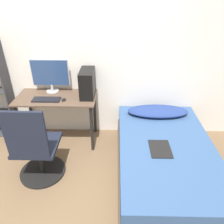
# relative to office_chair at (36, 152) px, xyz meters

# --- Properties ---
(ground_plane) EXTENTS (14.00, 14.00, 0.00)m
(ground_plane) POSITION_rel_office_chair_xyz_m (0.43, -0.34, -0.39)
(ground_plane) COLOR brown
(wall_back) EXTENTS (8.00, 0.05, 2.50)m
(wall_back) POSITION_rel_office_chair_xyz_m (0.43, 1.07, 0.86)
(wall_back) COLOR silver
(wall_back) RESTS_ON ground_plane
(desk) EXTENTS (1.11, 0.56, 0.75)m
(desk) POSITION_rel_office_chair_xyz_m (0.09, 0.77, 0.24)
(desk) COLOR brown
(desk) RESTS_ON ground_plane
(office_chair) EXTENTS (0.57, 0.57, 1.04)m
(office_chair) POSITION_rel_office_chair_xyz_m (0.00, 0.00, 0.00)
(office_chair) COLOR black
(office_chair) RESTS_ON ground_plane
(bed) EXTENTS (1.15, 1.91, 0.46)m
(bed) POSITION_rel_office_chair_xyz_m (1.54, 0.09, -0.16)
(bed) COLOR #4C3D2D
(bed) RESTS_ON ground_plane
(pillow) EXTENTS (0.87, 0.36, 0.11)m
(pillow) POSITION_rel_office_chair_xyz_m (1.54, 0.79, 0.13)
(pillow) COLOR navy
(pillow) RESTS_ON bed
(magazine) EXTENTS (0.24, 0.32, 0.01)m
(magazine) POSITION_rel_office_chair_xyz_m (1.45, -0.00, 0.08)
(magazine) COLOR black
(magazine) RESTS_ON bed
(monitor) EXTENTS (0.54, 0.18, 0.48)m
(monitor) POSITION_rel_office_chair_xyz_m (-0.00, 0.94, 0.62)
(monitor) COLOR #B7B7BC
(monitor) RESTS_ON desk
(keyboard) EXTENTS (0.37, 0.15, 0.02)m
(keyboard) POSITION_rel_office_chair_xyz_m (-0.01, 0.65, 0.37)
(keyboard) COLOR black
(keyboard) RESTS_ON desk
(pc_tower) EXTENTS (0.19, 0.40, 0.37)m
(pc_tower) POSITION_rel_office_chair_xyz_m (0.54, 0.82, 0.54)
(pc_tower) COLOR black
(pc_tower) RESTS_ON desk
(mouse) EXTENTS (0.06, 0.09, 0.02)m
(mouse) POSITION_rel_office_chair_xyz_m (0.22, 0.65, 0.37)
(mouse) COLOR black
(mouse) RESTS_ON desk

